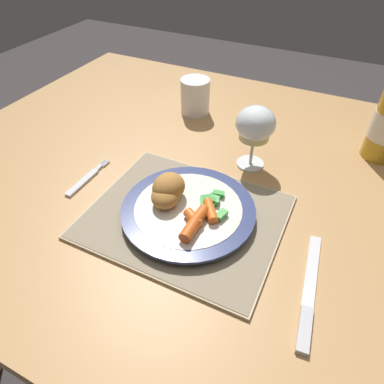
# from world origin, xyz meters

# --- Properties ---
(ground_plane) EXTENTS (6.00, 6.00, 0.00)m
(ground_plane) POSITION_xyz_m (0.00, 0.00, 0.00)
(ground_plane) COLOR #383333
(dining_table) EXTENTS (1.37, 0.98, 0.74)m
(dining_table) POSITION_xyz_m (0.00, 0.00, 0.66)
(dining_table) COLOR #AD7F4C
(dining_table) RESTS_ON ground
(placemat) EXTENTS (0.35, 0.29, 0.01)m
(placemat) POSITION_xyz_m (-0.04, -0.15, 0.74)
(placemat) COLOR tan
(placemat) RESTS_ON dining_table
(dinner_plate) EXTENTS (0.25, 0.25, 0.02)m
(dinner_plate) POSITION_xyz_m (-0.03, -0.15, 0.76)
(dinner_plate) COLOR silver
(dinner_plate) RESTS_ON placemat
(breaded_croquettes) EXTENTS (0.07, 0.09, 0.05)m
(breaded_croquettes) POSITION_xyz_m (-0.07, -0.15, 0.79)
(breaded_croquettes) COLOR #A87033
(breaded_croquettes) RESTS_ON dinner_plate
(green_beans_pile) EXTENTS (0.06, 0.07, 0.01)m
(green_beans_pile) POSITION_xyz_m (0.00, -0.13, 0.77)
(green_beans_pile) COLOR green
(green_beans_pile) RESTS_ON dinner_plate
(glazed_carrots) EXTENTS (0.06, 0.10, 0.02)m
(glazed_carrots) POSITION_xyz_m (0.00, -0.18, 0.78)
(glazed_carrots) COLOR orange
(glazed_carrots) RESTS_ON dinner_plate
(fork) EXTENTS (0.01, 0.13, 0.01)m
(fork) POSITION_xyz_m (-0.27, -0.15, 0.74)
(fork) COLOR silver
(fork) RESTS_ON dining_table
(table_knife) EXTENTS (0.04, 0.21, 0.01)m
(table_knife) POSITION_xyz_m (0.20, -0.22, 0.74)
(table_knife) COLOR silver
(table_knife) RESTS_ON dining_table
(wine_glass) EXTENTS (0.08, 0.08, 0.14)m
(wine_glass) POSITION_xyz_m (0.02, 0.06, 0.84)
(wine_glass) COLOR silver
(wine_glass) RESTS_ON dining_table
(drinking_cup) EXTENTS (0.08, 0.08, 0.09)m
(drinking_cup) POSITION_xyz_m (-0.19, 0.22, 0.79)
(drinking_cup) COLOR white
(drinking_cup) RESTS_ON dining_table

